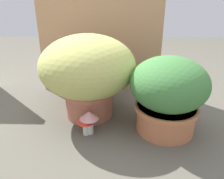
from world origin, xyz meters
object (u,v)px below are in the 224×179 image
object	(u,v)px
cat	(91,90)
grass_planter	(88,70)
leafy_planter	(168,93)
mushroom_ornament_red	(86,121)
mushroom_ornament_pink	(90,118)

from	to	relation	value
cat	grass_planter	bearing A→B (deg)	-91.87
leafy_planter	mushroom_ornament_red	xyz separation A→B (m)	(-0.43, -0.06, -0.14)
leafy_planter	mushroom_ornament_red	distance (m)	0.46
grass_planter	mushroom_ornament_pink	world-z (taller)	grass_planter
mushroom_ornament_red	mushroom_ornament_pink	distance (m)	0.03
mushroom_ornament_pink	mushroom_ornament_red	bearing A→B (deg)	-154.84
leafy_planter	mushroom_ornament_pink	distance (m)	0.43
leafy_planter	cat	xyz separation A→B (m)	(-0.43, 0.26, -0.10)
mushroom_ornament_pink	leafy_planter	bearing A→B (deg)	6.27
mushroom_ornament_red	grass_planter	bearing A→B (deg)	91.53
mushroom_ornament_pink	grass_planter	bearing A→B (deg)	97.85
cat	mushroom_ornament_red	world-z (taller)	cat
leafy_planter	mushroom_ornament_pink	size ratio (longest dim) A/B	3.11
cat	mushroom_ornament_pink	size ratio (longest dim) A/B	2.64
cat	mushroom_ornament_red	xyz separation A→B (m)	(0.00, -0.32, -0.04)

